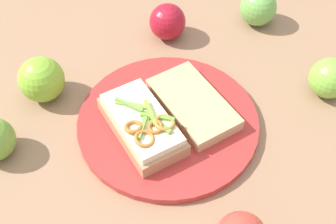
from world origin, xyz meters
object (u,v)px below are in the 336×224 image
Objects in this scene: bread_slice_side at (193,104)px; apple_4 at (330,78)px; plate at (168,122)px; sandwich at (142,124)px; apple_3 at (41,79)px; apple_5 at (167,22)px; apple_0 at (258,7)px.

apple_4 is (0.17, -0.19, 0.01)m from bread_slice_side.
plate is 0.31m from apple_4.
plate is 0.06m from sandwich.
plate is 0.24m from apple_3.
plate is 0.05m from bread_slice_side.
apple_3 is (-0.10, 0.26, 0.02)m from bread_slice_side.
apple_4 is 0.99× the size of apple_5.
apple_4 is at bearing -110.09° from bread_slice_side.
apple_3 is at bearing 48.71° from bread_slice_side.
apple_3 is (-0.01, 0.21, 0.01)m from sandwich.
bread_slice_side reaches higher than plate.
sandwich is 0.10m from bread_slice_side.
bread_slice_side is (0.04, -0.03, 0.02)m from plate.
sandwich is at bearing 173.31° from apple_0.
apple_3 is (-0.05, 0.23, 0.03)m from plate.
plate is at bearing -88.37° from sandwich.
bread_slice_side is at bearing -137.98° from apple_5.
bread_slice_side is 2.27× the size of apple_5.
apple_0 is 0.20m from apple_5.
apple_3 reaches higher than apple_0.
apple_0 reaches higher than apple_4.
apple_0 is at bearing -61.47° from bread_slice_side.
apple_5 is at bearing 30.45° from plate.
apple_3 reaches higher than apple_5.
bread_slice_side is 2.05× the size of apple_3.
bread_slice_side is at bearing -179.38° from apple_0.
sandwich is 1.11× the size of bread_slice_side.
apple_0 is at bearing -32.66° from apple_3.
apple_4 is at bearing -59.01° from apple_3.
bread_slice_side is 0.22m from apple_5.
apple_0 is at bearing -3.64° from plate.
plate is at bearing 176.36° from apple_0.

